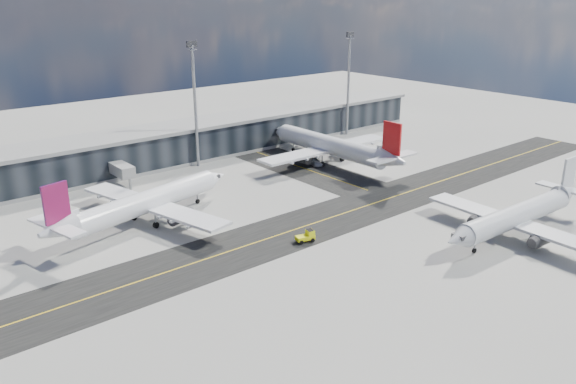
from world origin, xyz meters
The scene contains 9 objects.
ground centered at (0.00, 0.00, 0.00)m, with size 300.00×300.00×0.00m, color gray.
taxiway_lanes centered at (3.91, 10.74, 0.01)m, with size 180.00×63.00×0.03m.
terminal_concourse centered at (0.04, 54.93, 4.09)m, with size 152.00×19.80×8.80m.
floodlight_masts centered at (0.00, 48.00, 15.61)m, with size 102.50×0.70×28.90m.
airliner_af centered at (-25.72, 23.05, 3.94)m, with size 39.97×34.35×11.94m.
airliner_redtail centered at (25.60, 29.10, 4.38)m, with size 37.87×44.54×13.24m.
airliner_near centered at (20.47, -21.71, 3.65)m, with size 37.26×31.73×11.05m.
baggage_tug centered at (-8.80, -1.04, 0.98)m, with size 3.39×2.23×1.96m.
service_van centered at (21.99, 30.92, 0.79)m, with size 2.64×5.72×1.59m, color white.
Camera 1 is at (-65.29, -64.46, 38.79)m, focal length 35.00 mm.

